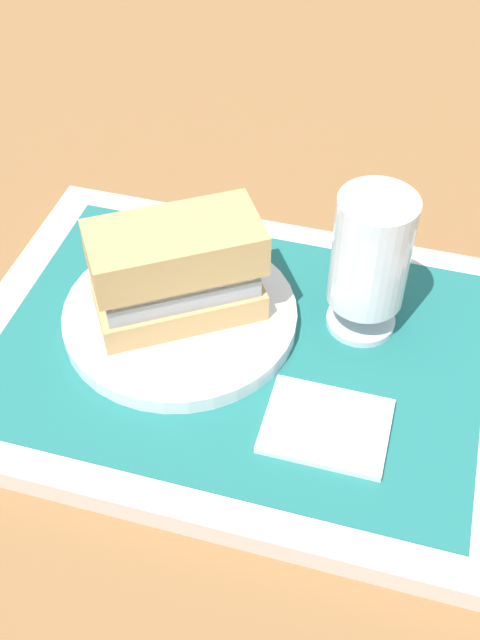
% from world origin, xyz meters
% --- Properties ---
extents(ground_plane, '(3.00, 3.00, 0.00)m').
position_xyz_m(ground_plane, '(0.00, 0.00, 0.00)').
color(ground_plane, olive).
extents(tray, '(0.44, 0.32, 0.02)m').
position_xyz_m(tray, '(0.00, 0.00, 0.01)').
color(tray, silver).
rests_on(tray, ground_plane).
extents(placemat, '(0.38, 0.27, 0.00)m').
position_xyz_m(placemat, '(0.00, 0.00, 0.02)').
color(placemat, '#1E6B66').
rests_on(placemat, tray).
extents(plate, '(0.19, 0.19, 0.01)m').
position_xyz_m(plate, '(-0.05, 0.01, 0.03)').
color(plate, white).
rests_on(plate, placemat).
extents(sandwich, '(0.14, 0.12, 0.08)m').
position_xyz_m(sandwich, '(-0.05, 0.01, 0.08)').
color(sandwich, tan).
rests_on(sandwich, plate).
extents(beer_glass, '(0.06, 0.06, 0.12)m').
position_xyz_m(beer_glass, '(0.09, 0.05, 0.09)').
color(beer_glass, silver).
rests_on(beer_glass, placemat).
extents(napkin_folded, '(0.09, 0.07, 0.01)m').
position_xyz_m(napkin_folded, '(0.08, -0.06, 0.02)').
color(napkin_folded, white).
rests_on(napkin_folded, placemat).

